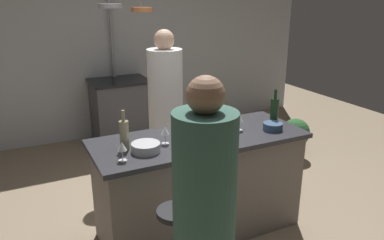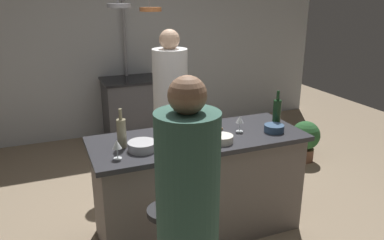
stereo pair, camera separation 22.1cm
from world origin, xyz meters
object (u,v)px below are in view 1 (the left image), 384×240
object	(u,v)px
wine_bottle_dark	(187,131)
wine_glass_near_right_guest	(165,131)
wine_bottle_red	(274,111)
mixing_bowl_blue	(273,126)
stove_range	(121,111)
chef	(166,118)
guest_left	(204,231)
mixing_bowl_ceramic	(224,138)
pepper_mill	(200,131)
wine_bottle_white	(124,134)
wine_bottle_rose	(190,124)
wine_glass_by_chef	(239,119)
potted_plant	(295,136)
wine_glass_near_left_guest	(122,147)
mixing_bowl_steel	(146,147)
cutting_board	(201,127)

from	to	relation	value
wine_bottle_dark	wine_glass_near_right_guest	distance (m)	0.18
wine_bottle_red	mixing_bowl_blue	world-z (taller)	wine_bottle_red
stove_range	chef	world-z (taller)	chef
guest_left	mixing_bowl_ceramic	bearing A→B (deg)	53.22
chef	mixing_bowl_blue	world-z (taller)	chef
pepper_mill	mixing_bowl_blue	bearing A→B (deg)	0.80
wine_bottle_white	wine_bottle_red	distance (m)	1.39
wine_bottle_rose	wine_glass_by_chef	world-z (taller)	wine_bottle_rose
potted_plant	wine_bottle_red	bearing A→B (deg)	-140.60
wine_glass_near_left_guest	mixing_bowl_steel	distance (m)	0.23
mixing_bowl_ceramic	mixing_bowl_blue	bearing A→B (deg)	5.89
mixing_bowl_steel	mixing_bowl_ceramic	bearing A→B (deg)	-7.78
cutting_board	wine_bottle_dark	distance (m)	0.44
pepper_mill	mixing_bowl_steel	xyz separation A→B (m)	(-0.44, 0.04, -0.07)
wine_bottle_rose	wine_bottle_red	xyz separation A→B (m)	(0.83, -0.03, 0.01)
mixing_bowl_ceramic	mixing_bowl_steel	size ratio (longest dim) A/B	0.82
wine_bottle_dark	mixing_bowl_ceramic	bearing A→B (deg)	-9.00
mixing_bowl_ceramic	mixing_bowl_blue	world-z (taller)	mixing_bowl_blue
mixing_bowl_blue	wine_bottle_dark	bearing A→B (deg)	-179.66
chef	wine_glass_near_right_guest	bearing A→B (deg)	-112.47
stove_range	wine_bottle_rose	distance (m)	2.50
wine_bottle_red	wine_glass_near_right_guest	world-z (taller)	wine_bottle_red
pepper_mill	wine_bottle_dark	bearing A→B (deg)	177.42
pepper_mill	wine_glass_near_right_guest	world-z (taller)	pepper_mill
stove_range	wine_bottle_white	size ratio (longest dim) A/B	2.86
wine_bottle_dark	wine_glass_near_left_guest	bearing A→B (deg)	-174.59
chef	wine_glass_near_left_guest	xyz separation A→B (m)	(-0.78, -1.10, 0.22)
stove_range	wine_bottle_dark	xyz separation A→B (m)	(-0.19, -2.59, 0.57)
potted_plant	wine_bottle_dark	world-z (taller)	wine_bottle_dark
potted_plant	wine_glass_near_left_guest	distance (m)	2.85
wine_bottle_red	wine_glass_near_right_guest	size ratio (longest dim) A/B	2.22
stove_range	wine_glass_near_right_guest	world-z (taller)	wine_glass_near_right_guest
wine_bottle_red	wine_glass_by_chef	bearing A→B (deg)	-178.67
stove_range	mixing_bowl_blue	distance (m)	2.71
wine_bottle_red	mixing_bowl_ceramic	xyz separation A→B (m)	(-0.63, -0.18, -0.10)
wine_bottle_white	mixing_bowl_blue	xyz separation A→B (m)	(1.28, -0.15, -0.09)
pepper_mill	wine_bottle_rose	size ratio (longest dim) A/B	0.69
potted_plant	mixing_bowl_ceramic	size ratio (longest dim) A/B	2.91
stove_range	pepper_mill	size ratio (longest dim) A/B	4.24
pepper_mill	chef	bearing A→B (deg)	82.50
pepper_mill	wine_bottle_white	distance (m)	0.59
potted_plant	wine_glass_by_chef	size ratio (longest dim) A/B	3.56
chef	cutting_board	xyz separation A→B (m)	(0.03, -0.73, 0.12)
wine_bottle_rose	wine_glass_near_left_guest	xyz separation A→B (m)	(-0.63, -0.20, -0.01)
wine_bottle_white	wine_bottle_red	world-z (taller)	wine_bottle_red
pepper_mill	mixing_bowl_ceramic	world-z (taller)	pepper_mill
guest_left	potted_plant	bearing A→B (deg)	39.13
potted_plant	wine_glass_near_right_guest	xyz separation A→B (m)	(-2.16, -0.90, 0.71)
chef	wine_bottle_rose	bearing A→B (deg)	-99.43
guest_left	mixing_bowl_blue	bearing A→B (deg)	37.68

